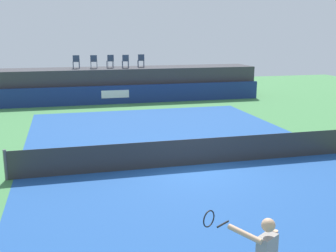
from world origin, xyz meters
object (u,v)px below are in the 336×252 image
object	(u,v)px
spectator_chair_center	(110,61)
spectator_chair_far_right	(141,60)
spectator_chair_far_left	(76,61)
spectator_chair_left	(94,61)
spectator_chair_right	(125,60)
net_post_near	(5,165)

from	to	relation	value
spectator_chair_center	spectator_chair_far_right	distance (m)	2.15
spectator_chair_far_left	spectator_chair_center	bearing A→B (deg)	-0.72
spectator_chair_left	spectator_chair_right	distance (m)	2.14
spectator_chair_center	spectator_chair_far_left	bearing A→B (deg)	179.28
spectator_chair_left	spectator_chair_center	xyz separation A→B (m)	(1.13, 0.17, 0.00)
net_post_near	spectator_chair_far_right	bearing A→B (deg)	64.81
spectator_chair_far_left	spectator_chair_far_right	xyz separation A→B (m)	(4.44, 0.03, 0.00)
spectator_chair_left	spectator_chair_right	size ratio (longest dim) A/B	1.00
spectator_chair_center	spectator_chair_right	distance (m)	1.04
net_post_near	spectator_chair_right	bearing A→B (deg)	67.98
spectator_chair_far_left	net_post_near	bearing A→B (deg)	-100.41
spectator_chair_center	spectator_chair_far_right	bearing A→B (deg)	1.61
spectator_chair_center	spectator_chair_far_right	xyz separation A→B (m)	(2.15, 0.06, 0.00)
spectator_chair_center	spectator_chair_right	bearing A→B (deg)	-13.19
spectator_chair_right	spectator_chair_far_right	xyz separation A→B (m)	(1.14, 0.30, 0.00)
spectator_chair_right	net_post_near	world-z (taller)	spectator_chair_right
spectator_chair_far_left	net_post_near	world-z (taller)	spectator_chair_far_left
spectator_chair_right	spectator_chair_left	bearing A→B (deg)	178.16
spectator_chair_far_right	spectator_chair_far_left	bearing A→B (deg)	-179.59
spectator_chair_far_left	spectator_chair_right	bearing A→B (deg)	-4.61
spectator_chair_right	net_post_near	xyz separation A→B (m)	(-6.14, -15.18, -2.19)
spectator_chair_far_left	spectator_chair_far_right	bearing A→B (deg)	0.41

